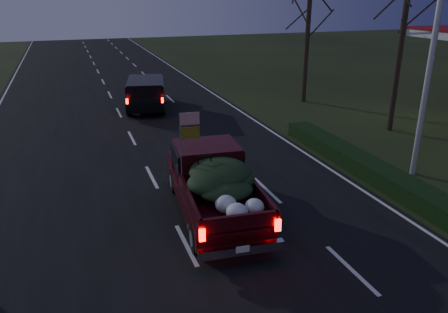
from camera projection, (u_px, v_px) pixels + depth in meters
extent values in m
plane|color=black|center=(186.00, 245.00, 12.00)|extent=(120.00, 120.00, 0.00)
cube|color=black|center=(186.00, 245.00, 11.99)|extent=(14.00, 120.00, 0.02)
cube|color=black|center=(360.00, 163.00, 16.99)|extent=(1.00, 10.00, 0.60)
cylinder|color=silver|center=(432.00, 55.00, 15.17)|extent=(0.20, 0.20, 9.00)
cylinder|color=black|center=(401.00, 44.00, 20.61)|extent=(0.28, 0.28, 8.50)
cylinder|color=black|center=(307.00, 45.00, 26.73)|extent=(0.28, 0.28, 7.00)
cube|color=#38070D|center=(214.00, 194.00, 13.58)|extent=(2.65, 5.59, 0.60)
cube|color=#38070D|center=(207.00, 159.00, 14.18)|extent=(2.15, 1.91, 0.97)
cube|color=black|center=(207.00, 155.00, 14.14)|extent=(2.25, 1.81, 0.60)
cube|color=#38070D|center=(225.00, 204.00, 12.19)|extent=(2.27, 3.20, 0.06)
ellipsoid|color=black|center=(222.00, 180.00, 12.52)|extent=(1.90, 2.10, 0.65)
cylinder|color=gray|center=(181.00, 149.00, 12.80)|extent=(0.03, 0.03, 2.16)
cube|color=red|center=(190.00, 119.00, 12.55)|extent=(0.56, 0.07, 0.37)
cube|color=gold|center=(190.00, 133.00, 12.70)|extent=(0.56, 0.07, 0.37)
cube|color=black|center=(146.00, 98.00, 26.02)|extent=(3.05, 5.34, 0.63)
cube|color=black|center=(145.00, 87.00, 25.53)|extent=(2.66, 3.98, 0.84)
cube|color=black|center=(145.00, 85.00, 25.50)|extent=(2.74, 3.90, 0.50)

